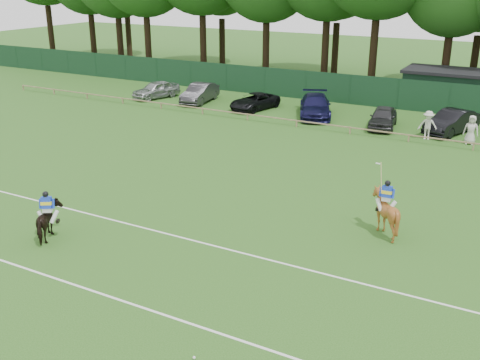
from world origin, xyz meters
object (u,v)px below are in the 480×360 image
Objects in this scene: horse_chestnut at (385,213)px; estate_black at (452,122)px; sedan_grey at (200,93)px; spectator_right at (471,130)px; sedan_silver at (156,90)px; horse_dark at (49,222)px; hatch_grey at (383,117)px; polo_ball at (194,358)px; spectator_left at (428,125)px; sedan_navy at (315,106)px; utility_shed at (456,89)px; suv_black at (255,101)px.

estate_black is (-0.15, 18.04, -0.14)m from horse_chestnut.
spectator_right reaches higher than sedan_grey.
horse_dark is at bearing -44.20° from sedan_silver.
hatch_grey reaches higher than polo_ball.
spectator_left reaches higher than hatch_grey.
spectator_left is at bearing -14.70° from sedan_grey.
sedan_navy is at bearing -159.26° from estate_black.
horse_chestnut reaches higher than hatch_grey.
spectator_right is (1.53, -2.18, 0.15)m from estate_black.
sedan_silver is 20.34m from hatch_grey.
spectator_right is 21.07× the size of polo_ball.
polo_ball is at bearing -65.68° from sedan_grey.
spectator_right is at bearing -76.32° from utility_shed.
utility_shed is (-1.06, 8.46, 0.73)m from estate_black.
polo_ball is (2.12, -28.13, -0.70)m from hatch_grey.
horse_chestnut is 0.23× the size of utility_shed.
horse_dark is at bearing -117.02° from sedan_navy.
spectator_left reaches higher than spectator_right.
horse_dark is at bearing -69.68° from suv_black.
spectator_left reaches higher than sedan_grey.
sedan_navy reaches higher than estate_black.
spectator_right reaches higher than horse_dark.
sedan_navy is (-10.18, 18.03, -0.13)m from horse_chestnut.
spectator_left reaches higher than sedan_silver.
utility_shed is at bearing 15.68° from sedan_grey.
spectator_left is (14.09, -2.25, 0.32)m from suv_black.
sedan_silver is 25.41m from utility_shed.
spectator_right is (1.38, 15.86, 0.00)m from horse_chestnut.
sedan_silver is 48.88× the size of polo_ball.
estate_black is at bearing 51.53° from spectator_left.
spectator_left is at bearing 179.49° from spectator_right.
spectator_left is at bearing -90.47° from utility_shed.
utility_shed is (8.97, 8.47, 0.72)m from sedan_navy.
horse_chestnut is at bearing -36.43° from suv_black.
utility_shed is at bearing 99.52° from spectator_right.
estate_black is at bearing -146.82° from horse_dark.
hatch_grey is (-4.69, 17.23, -0.21)m from horse_chestnut.
sedan_silver is 0.95× the size of suv_black.
sedan_grey is 34.17m from polo_ball.
sedan_grey is 1.11× the size of hatch_grey.
estate_black is 2.53× the size of spectator_left.
hatch_grey is (5.49, -0.80, -0.08)m from sedan_navy.
spectator_left is at bearing -37.36° from sedan_navy.
horse_chestnut is at bearing -83.39° from hatch_grey.
horse_chestnut is 20.71m from sedan_navy.
suv_black is at bearing 167.60° from hatch_grey.
hatch_grey is 2.26× the size of spectator_left.
estate_black is 2.62m from spectator_left.
estate_black is at bearing -91.57° from horse_chestnut.
sedan_navy is at bearing -125.81° from horse_dark.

